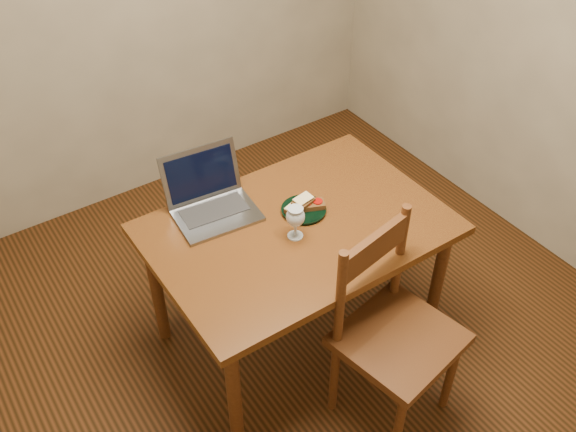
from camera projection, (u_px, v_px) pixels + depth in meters
floor at (295, 334)px, 3.33m from camera, size 3.20×3.20×0.02m
right_wall at (565, 20)px, 3.16m from camera, size 0.02×3.20×2.60m
table at (298, 240)px, 2.90m from camera, size 1.30×0.90×0.74m
chair at (395, 326)px, 2.66m from camera, size 0.54×0.52×0.50m
plate at (304, 210)px, 2.91m from camera, size 0.21×0.21×0.02m
sandwich_cheese at (296, 207)px, 2.89m from camera, size 0.12×0.09×0.03m
sandwich_tomato at (312, 204)px, 2.91m from camera, size 0.13×0.11×0.03m
sandwich_top at (303, 201)px, 2.88m from camera, size 0.12×0.09×0.03m
milk_glass at (295, 222)px, 2.74m from camera, size 0.08×0.08×0.16m
laptop at (209, 196)px, 2.90m from camera, size 0.39×0.36×0.26m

